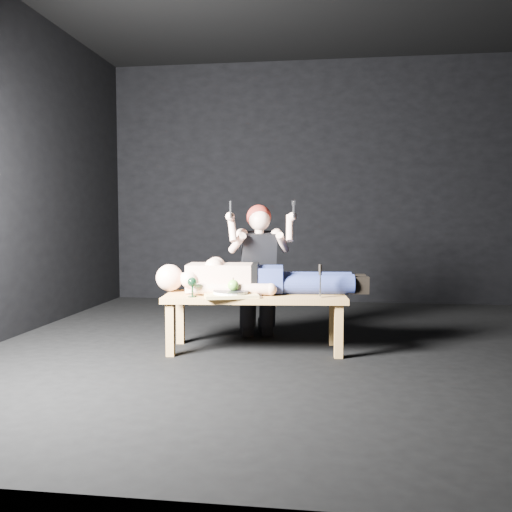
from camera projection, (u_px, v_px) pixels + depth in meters
name	position (u px, v px, depth m)	size (l,w,h in m)	color
ground	(296.00, 347.00, 4.46)	(5.00, 5.00, 0.00)	black
back_wall	(309.00, 182.00, 6.83)	(5.00, 5.00, 0.00)	black
table	(255.00, 322.00, 4.34)	(1.42, 0.53, 0.45)	#B07E46
lying_man	(262.00, 275.00, 4.43)	(1.51, 0.46, 0.28)	#F0B697
kneeling_woman	(258.00, 269.00, 4.82)	(0.64, 0.72, 1.20)	black
serving_tray	(231.00, 295.00, 4.18)	(0.40, 0.29, 0.02)	tan
plate	(231.00, 292.00, 4.18)	(0.27, 0.27, 0.02)	white
apple	(233.00, 285.00, 4.19)	(0.09, 0.09, 0.09)	green
goblet	(192.00, 287.00, 4.16)	(0.07, 0.07, 0.15)	black
fork_flat	(210.00, 296.00, 4.18)	(0.01, 0.15, 0.01)	#B2B2B7
knife_flat	(261.00, 297.00, 4.17)	(0.01, 0.15, 0.01)	#B2B2B7
spoon_flat	(256.00, 295.00, 4.24)	(0.01, 0.15, 0.01)	#B2B2B7
carving_knife	(320.00, 281.00, 4.14)	(0.03, 0.04, 0.25)	#B2B2B7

